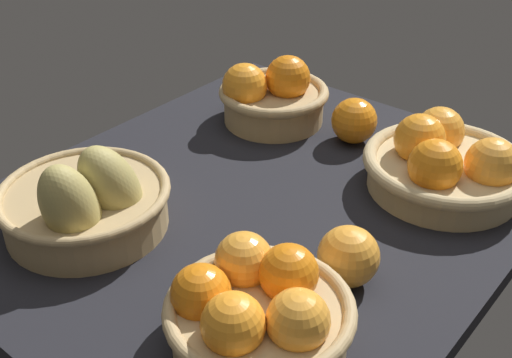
# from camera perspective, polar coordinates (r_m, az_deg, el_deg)

# --- Properties ---
(market_tray) EXTENTS (0.84, 0.72, 0.03)m
(market_tray) POSITION_cam_1_polar(r_m,az_deg,el_deg) (1.00, 0.30, -2.60)
(market_tray) COLOR black
(market_tray) RESTS_ON ground
(basket_near_right_pears) EXTENTS (0.24, 0.24, 0.15)m
(basket_near_right_pears) POSITION_cam_1_polar(r_m,az_deg,el_deg) (0.93, -14.74, -2.08)
(basket_near_right_pears) COLOR tan
(basket_near_right_pears) RESTS_ON market_tray
(basket_near_left) EXTENTS (0.20, 0.20, 0.13)m
(basket_near_left) POSITION_cam_1_polar(r_m,az_deg,el_deg) (1.20, 1.39, 7.32)
(basket_near_left) COLOR tan
(basket_near_left) RESTS_ON market_tray
(basket_far_right) EXTENTS (0.22, 0.22, 0.11)m
(basket_far_right) POSITION_cam_1_polar(r_m,az_deg,el_deg) (0.73, 0.09, -11.59)
(basket_far_right) COLOR tan
(basket_far_right) RESTS_ON market_tray
(basket_far_left) EXTENTS (0.26, 0.26, 0.11)m
(basket_far_left) POSITION_cam_1_polar(r_m,az_deg,el_deg) (1.04, 16.38, 1.32)
(basket_far_left) COLOR tan
(basket_far_left) RESTS_ON market_tray
(loose_orange_front_gap) EXTENTS (0.08, 0.08, 0.08)m
(loose_orange_front_gap) POSITION_cam_1_polar(r_m,az_deg,el_deg) (0.82, 8.18, -6.79)
(loose_orange_front_gap) COLOR #F49E33
(loose_orange_front_gap) RESTS_ON market_tray
(loose_orange_back_gap) EXTENTS (0.08, 0.08, 0.08)m
(loose_orange_back_gap) POSITION_cam_1_polar(r_m,az_deg,el_deg) (1.14, 8.68, 5.13)
(loose_orange_back_gap) COLOR orange
(loose_orange_back_gap) RESTS_ON market_tray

